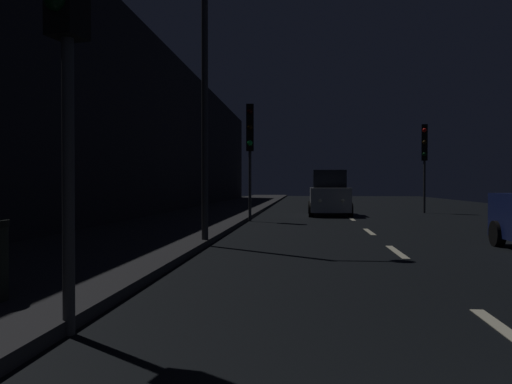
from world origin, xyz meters
name	(u,v)px	position (x,y,z in m)	size (l,w,h in m)	color
ground	(345,214)	(0.00, 24.50, -0.01)	(25.51, 84.00, 0.02)	black
sidewalk_left	(218,212)	(-6.55, 24.50, 0.07)	(4.40, 84.00, 0.15)	#28282B
building_facade_left	(149,127)	(-9.15, 21.00, 4.14)	(0.80, 63.00, 8.29)	black
lane_centerline	(356,222)	(0.00, 18.58, 0.01)	(0.16, 34.06, 0.01)	beige
traffic_light_far_left	(250,137)	(-4.25, 18.68, 3.45)	(0.34, 0.47, 4.76)	#38383A
traffic_light_far_right	(425,149)	(4.25, 25.68, 3.37)	(0.38, 0.48, 4.67)	#38383A
streetlamp_overhead	(224,62)	(-3.97, 10.20, 4.45)	(1.70, 0.44, 6.64)	#2D2D30
car_approaching_headlights	(329,195)	(-0.85, 23.20, 1.00)	(2.01, 4.36, 2.19)	#A5A8AD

